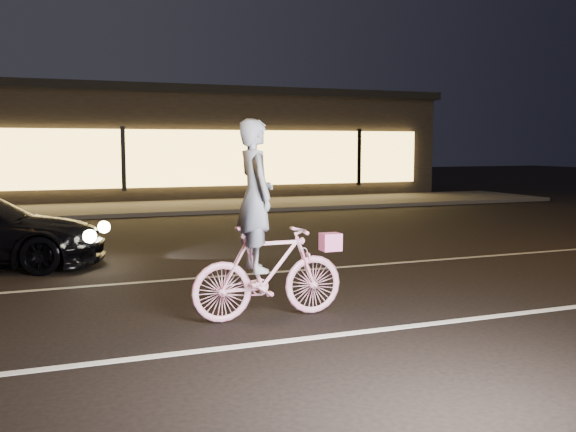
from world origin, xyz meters
name	(u,v)px	position (x,y,z in m)	size (l,w,h in m)	color
ground	(269,305)	(0.00, 0.00, 0.00)	(90.00, 90.00, 0.00)	black
lane_stripe_near	(316,337)	(0.00, -1.50, 0.00)	(60.00, 0.12, 0.01)	silver
lane_stripe_far	(227,276)	(0.00, 2.00, 0.00)	(60.00, 0.10, 0.01)	gray
sidewalk	(132,209)	(0.00, 13.00, 0.06)	(30.00, 4.00, 0.12)	#383533
storefront	(110,143)	(0.00, 18.97, 2.15)	(25.40, 8.42, 4.20)	black
cyclist	(265,249)	(-0.26, -0.59, 0.84)	(1.87, 0.64, 2.35)	#FF5397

